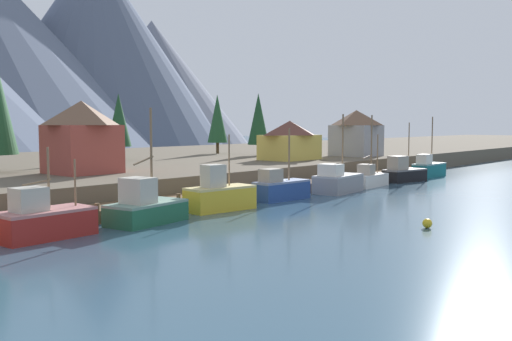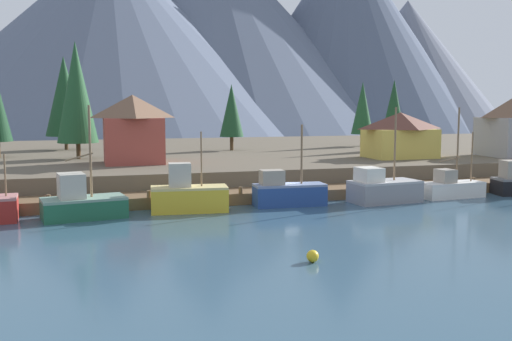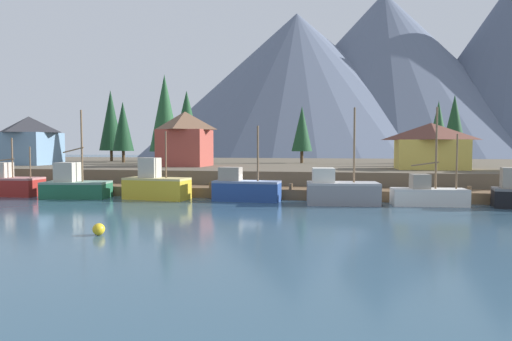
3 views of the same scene
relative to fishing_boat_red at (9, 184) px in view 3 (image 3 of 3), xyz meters
name	(u,v)px [view 3 (image 3 of 3)]	position (x,y,z in m)	size (l,w,h in m)	color
ground_plane	(279,186)	(25.39, 21.80, -1.69)	(400.00, 400.00, 1.00)	#335166
dock	(254,192)	(25.39, 3.79, -0.69)	(80.00, 4.00, 1.60)	brown
shoreline_bank	(289,170)	(25.39, 33.80, 0.06)	(400.00, 56.00, 2.50)	brown
mountain_west_peak	(297,87)	(16.09, 132.97, 26.93)	(123.30, 123.30, 56.25)	slate
mountain_central_peak	(383,77)	(49.57, 147.58, 32.20)	(124.54, 124.54, 66.79)	slate
fishing_boat_red	(9,184)	(0.00, 0.00, 0.00)	(6.40, 3.28, 6.04)	maroon
fishing_boat_green	(75,186)	(7.96, -0.46, 0.02)	(6.69, 4.11, 8.77)	#1E5B3D
fishing_boat_yellow	(156,186)	(16.39, 0.08, 0.13)	(6.49, 3.19, 6.61)	gold
fishing_boat_blue	(245,188)	(25.20, 0.44, -0.02)	(6.35, 2.51, 7.09)	navy
fishing_boat_grey	(340,191)	(34.09, -0.30, 0.01)	(6.57, 3.82, 8.57)	gray
fishing_boat_white	(428,194)	(41.60, 0.27, -0.22)	(6.43, 2.82, 8.54)	silver
house_yellow	(431,146)	(44.32, 14.51, 4.07)	(8.03, 5.79, 5.40)	gold
house_red	(185,138)	(13.29, 16.75, 5.07)	(6.44, 6.36, 7.36)	#9E4238
house_blue	(29,140)	(-10.85, 17.06, 4.91)	(7.61, 6.77, 7.04)	#6689A8
conifer_near_left	(302,129)	(27.73, 31.03, 6.80)	(3.32, 3.32, 9.13)	#4C3823
conifer_near_right	(165,113)	(7.48, 23.76, 9.05)	(4.69, 4.69, 13.61)	#4C3823
conifer_mid_left	(438,126)	(48.78, 33.37, 7.09)	(3.32, 3.32, 9.77)	#4C3823
conifer_mid_right	(111,120)	(-6.97, 33.56, 8.68)	(4.18, 4.18, 12.81)	#4C3823
conifer_back_left	(187,121)	(5.65, 38.50, 8.79)	(5.45, 5.45, 13.02)	#4C3823
conifer_back_right	(454,124)	(49.12, 24.59, 7.00)	(3.36, 3.36, 9.72)	#4C3823
conifer_centre	(123,126)	(-1.79, 28.19, 7.32)	(3.47, 3.47, 10.15)	#4C3823
channel_buoy	(99,229)	(20.49, -17.24, -0.84)	(0.70, 0.70, 0.70)	gold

